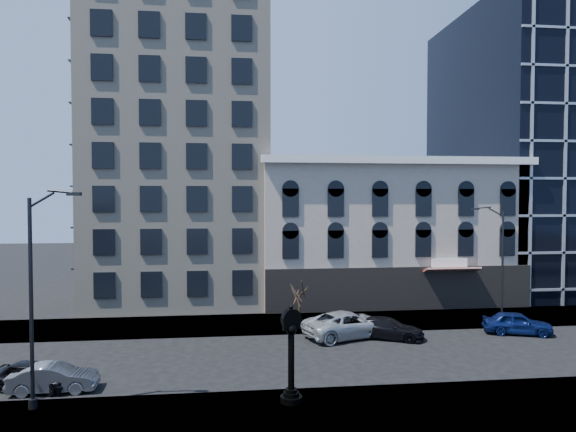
{
  "coord_description": "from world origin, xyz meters",
  "views": [
    {
      "loc": [
        -1.8,
        -28.83,
        9.15
      ],
      "look_at": [
        2.0,
        4.0,
        8.0
      ],
      "focal_mm": 32.0,
      "sensor_mm": 36.0,
      "label": 1
    }
  ],
  "objects": [
    {
      "name": "street_lamp_near",
      "position": [
        -9.5,
        -6.09,
        7.35
      ],
      "size": [
        2.48,
        0.58,
        9.58
      ],
      "rotation": [
        0.0,
        0.0,
        -0.12
      ],
      "color": "black",
      "rests_on": "sidewalk_near"
    },
    {
      "name": "cream_tower",
      "position": [
        -6.11,
        18.88,
        19.32
      ],
      "size": [
        15.9,
        15.4,
        42.5
      ],
      "color": "beige",
      "rests_on": "ground"
    },
    {
      "name": "car_near_a",
      "position": [
        -11.1,
        -3.35,
        0.68
      ],
      "size": [
        4.3,
        2.69,
        1.37
      ],
      "primitive_type": "imported",
      "rotation": [
        0.0,
        0.0,
        1.28
      ],
      "color": "black",
      "rests_on": "ground"
    },
    {
      "name": "car_far_b",
      "position": [
        8.48,
        3.33,
        0.67
      ],
      "size": [
        5.0,
        3.65,
        1.34
      ],
      "primitive_type": "imported",
      "rotation": [
        0.0,
        0.0,
        1.14
      ],
      "color": "black",
      "rests_on": "ground"
    },
    {
      "name": "street_clock",
      "position": [
        0.92,
        -6.59,
        2.07
      ],
      "size": [
        0.98,
        0.98,
        4.32
      ],
      "rotation": [
        0.0,
        0.0,
        0.38
      ],
      "color": "black",
      "rests_on": "sidewalk_near"
    },
    {
      "name": "car_near_b",
      "position": [
        -10.06,
        -3.79,
        0.66
      ],
      "size": [
        4.05,
        1.55,
        1.32
      ],
      "primitive_type": "imported",
      "rotation": [
        0.0,
        0.0,
        1.61
      ],
      "color": "#595B60",
      "rests_on": "ground"
    },
    {
      "name": "car_far_c",
      "position": [
        17.47,
        3.4,
        0.75
      ],
      "size": [
        4.73,
        3.03,
        1.5
      ],
      "primitive_type": "imported",
      "rotation": [
        0.0,
        0.0,
        1.26
      ],
      "color": "#0C194C",
      "rests_on": "ground"
    },
    {
      "name": "ground",
      "position": [
        0.0,
        0.0,
        0.0
      ],
      "size": [
        160.0,
        160.0,
        0.0
      ],
      "primitive_type": "plane",
      "color": "black",
      "rests_on": "ground"
    },
    {
      "name": "sidewalk_far",
      "position": [
        0.0,
        8.0,
        0.06
      ],
      "size": [
        160.0,
        6.0,
        0.12
      ],
      "primitive_type": "cube",
      "color": "#9B968C",
      "rests_on": "ground"
    },
    {
      "name": "victorian_row",
      "position": [
        12.0,
        15.89,
        6.0
      ],
      "size": [
        22.6,
        11.19,
        12.5
      ],
      "color": "#B7A796",
      "rests_on": "ground"
    },
    {
      "name": "street_lamp_far",
      "position": [
        17.24,
        6.2,
        6.6
      ],
      "size": [
        2.14,
        0.93,
        8.58
      ],
      "rotation": [
        0.0,
        0.0,
        2.81
      ],
      "color": "black",
      "rests_on": "sidewalk_far"
    },
    {
      "name": "sidewalk_near",
      "position": [
        0.0,
        -8.0,
        0.06
      ],
      "size": [
        160.0,
        6.0,
        0.12
      ],
      "primitive_type": "cube",
      "color": "#9B968C",
      "rests_on": "ground"
    },
    {
      "name": "glass_office",
      "position": [
        32.0,
        20.91,
        14.0
      ],
      "size": [
        20.0,
        20.15,
        28.0
      ],
      "color": "black",
      "rests_on": "ground"
    },
    {
      "name": "car_far_a",
      "position": [
        6.0,
        3.92,
        0.85
      ],
      "size": [
        6.7,
        4.65,
        1.7
      ],
      "primitive_type": "imported",
      "rotation": [
        0.0,
        0.0,
        1.9
      ],
      "color": "#A5A8AD",
      "rests_on": "ground"
    },
    {
      "name": "bare_tree_far",
      "position": [
        3.16,
        7.06,
        2.7
      ],
      "size": [
        2.0,
        2.0,
        3.43
      ],
      "color": "#302318",
      "rests_on": "sidewalk_far"
    }
  ]
}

